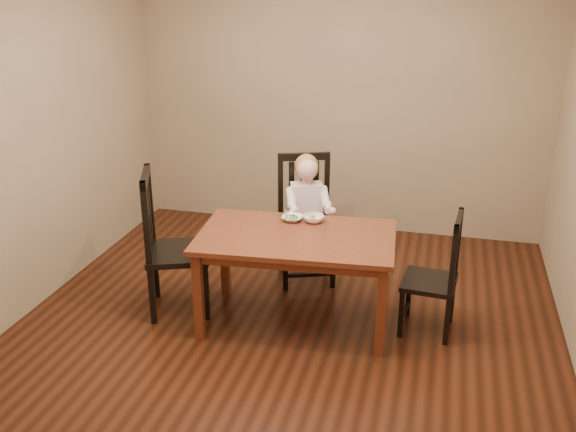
% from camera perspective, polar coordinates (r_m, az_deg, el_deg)
% --- Properties ---
extents(room, '(4.01, 4.01, 2.71)m').
position_cam_1_polar(room, '(4.41, 0.14, 5.99)').
color(room, '#411C0D').
rests_on(room, ground).
extents(dining_table, '(1.47, 0.95, 0.71)m').
position_cam_1_polar(dining_table, '(4.66, 0.73, -2.61)').
color(dining_table, '#502212').
rests_on(dining_table, room).
extents(chair_child, '(0.58, 0.57, 1.07)m').
position_cam_1_polar(chair_child, '(5.41, 1.57, -0.43)').
color(chair_child, black).
rests_on(chair_child, room).
extents(chair_left, '(0.61, 0.62, 1.12)m').
position_cam_1_polar(chair_left, '(4.95, -10.46, -2.59)').
color(chair_left, black).
rests_on(chair_left, room).
extents(chair_right, '(0.41, 0.43, 0.92)m').
position_cam_1_polar(chair_right, '(4.74, 13.06, -5.25)').
color(chair_right, black).
rests_on(chair_right, room).
extents(toddler, '(0.47, 0.52, 0.58)m').
position_cam_1_polar(toddler, '(5.31, 1.67, 0.87)').
color(toddler, white).
rests_on(toddler, chair_child).
extents(bowl_peas, '(0.16, 0.16, 0.04)m').
position_cam_1_polar(bowl_peas, '(4.87, 0.39, -0.20)').
color(bowl_peas, white).
rests_on(bowl_peas, dining_table).
extents(bowl_veg, '(0.19, 0.19, 0.05)m').
position_cam_1_polar(bowl_veg, '(4.85, 2.28, -0.24)').
color(bowl_veg, white).
rests_on(bowl_veg, dining_table).
extents(fork, '(0.06, 0.11, 0.05)m').
position_cam_1_polar(fork, '(4.85, -0.11, 0.02)').
color(fork, silver).
rests_on(fork, bowl_peas).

